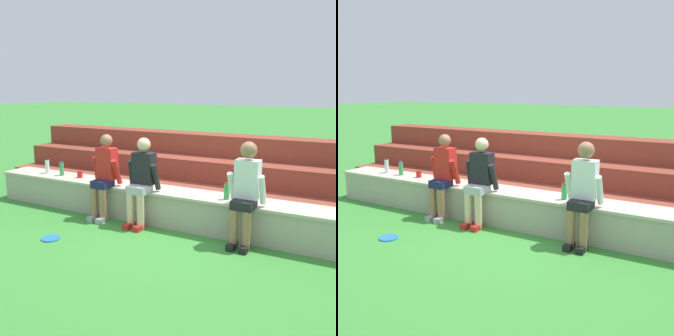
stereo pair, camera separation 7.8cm
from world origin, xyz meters
TOP-DOWN VIEW (x-y plane):
  - ground_plane at (0.00, 0.00)m, footprint 80.00×80.00m
  - stone_seating_wall at (0.00, 0.27)m, footprint 7.09×0.57m
  - brick_bleachers at (0.00, 1.85)m, footprint 8.52×1.65m
  - person_far_left at (-1.20, -0.01)m, footprint 0.48×0.49m
  - person_left_of_center at (-0.51, -0.01)m, footprint 0.51×0.51m
  - person_center at (1.11, -0.02)m, footprint 0.49×0.51m
  - water_bottle_near_right at (-2.72, 0.28)m, footprint 0.07×0.07m
  - water_bottle_near_left at (-2.36, 0.27)m, footprint 0.08×0.08m
  - water_bottle_center_gap at (0.77, 0.21)m, footprint 0.08×0.08m
  - plastic_cup_right_end at (-1.53, 0.28)m, footprint 0.09×0.09m
  - plastic_cup_middle at (-1.96, 0.28)m, footprint 0.09×0.09m
  - frisbee at (-1.31, -1.11)m, footprint 0.26×0.26m

SIDE VIEW (x-z plane):
  - ground_plane at x=0.00m, z-range 0.00..0.00m
  - frisbee at x=-1.31m, z-range 0.00..0.02m
  - stone_seating_wall at x=0.00m, z-range 0.02..0.54m
  - brick_bleachers at x=0.00m, z-range -0.13..1.05m
  - plastic_cup_middle at x=-1.96m, z-range 0.53..0.64m
  - plastic_cup_right_end at x=-1.53m, z-range 0.53..0.65m
  - water_bottle_center_gap at x=0.77m, z-range 0.52..0.76m
  - water_bottle_near_left at x=-2.36m, z-range 0.52..0.77m
  - water_bottle_near_right at x=-2.72m, z-range 0.52..0.79m
  - person_far_left at x=-1.20m, z-range 0.04..1.39m
  - person_left_of_center at x=-0.51m, z-range 0.05..1.38m
  - person_center at x=1.11m, z-range 0.05..1.44m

